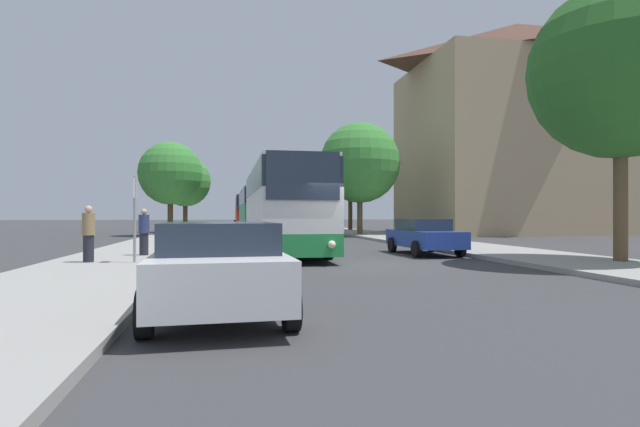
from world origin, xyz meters
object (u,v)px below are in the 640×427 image
object	(u,v)px
tree_right_near	(350,175)
tree_left_far	(170,173)
parked_car_right_near	(424,236)
pedestrian_waiting_far	(89,234)
tree_left_near	(185,182)
bus_rear	(248,212)
bus_middle	(259,211)
tree_right_mid	(360,163)
bus_stop_sign	(135,209)
tree_right_far	(620,71)
pedestrian_waiting_near	(144,232)
parked_car_left_curb	(218,267)
bus_front	(282,208)

from	to	relation	value
tree_right_near	tree_left_far	bearing A→B (deg)	-154.36
parked_car_right_near	tree_right_near	size ratio (longest dim) A/B	0.58
pedestrian_waiting_far	tree_left_near	distance (m)	30.10
bus_rear	tree_left_far	distance (m)	14.23
bus_middle	pedestrian_waiting_far	bearing A→B (deg)	-107.69
tree_right_mid	bus_stop_sign	bearing A→B (deg)	-121.68
parked_car_right_near	tree_right_far	world-z (taller)	tree_right_far
parked_car_right_near	pedestrian_waiting_near	xyz separation A→B (m)	(-10.41, -0.31, 0.22)
parked_car_left_curb	tree_right_far	world-z (taller)	tree_right_far
bus_stop_sign	tree_left_far	size ratio (longest dim) A/B	0.38
tree_right_far	tree_right_near	bearing A→B (deg)	90.54
tree_left_near	tree_left_far	size ratio (longest dim) A/B	0.97
bus_middle	tree_right_far	world-z (taller)	tree_right_far
bus_stop_sign	tree_left_far	xyz separation A→B (m)	(-1.43, 22.71, 2.88)
bus_stop_sign	tree_left_far	distance (m)	22.94
tree_left_near	bus_stop_sign	bearing A→B (deg)	-88.19
bus_front	bus_rear	size ratio (longest dim) A/B	1.14
pedestrian_waiting_far	parked_car_left_curb	bearing A→B (deg)	-43.16
tree_right_near	tree_right_far	distance (m)	32.45
bus_stop_sign	tree_left_near	world-z (taller)	tree_left_near
parked_car_left_curb	tree_right_near	xyz separation A→B (m)	(11.57, 37.88, 4.54)
bus_front	tree_right_mid	bearing A→B (deg)	63.72
bus_middle	pedestrian_waiting_far	distance (m)	21.34
tree_left_far	bus_rear	bearing A→B (deg)	63.43
tree_left_far	bus_middle	bearing A→B (deg)	-17.77
bus_stop_sign	tree_right_near	world-z (taller)	tree_right_near
parked_car_right_near	pedestrian_waiting_far	xyz separation A→B (m)	(-11.61, -2.67, 0.25)
bus_middle	pedestrian_waiting_far	size ratio (longest dim) A/B	6.54
bus_front	parked_car_right_near	world-z (taller)	bus_front
tree_right_far	parked_car_right_near	bearing A→B (deg)	128.46
tree_right_near	tree_right_far	xyz separation A→B (m)	(0.30, -32.44, 0.63)
tree_left_far	bus_front	bearing A→B (deg)	-70.16
tree_left_far	pedestrian_waiting_far	bearing A→B (deg)	-89.81
bus_middle	tree_left_far	bearing A→B (deg)	161.84
bus_front	pedestrian_waiting_near	world-z (taller)	bus_front
bus_front	pedestrian_waiting_far	size ratio (longest dim) A/B	7.28
tree_left_near	tree_left_far	distance (m)	7.50
bus_front	bus_stop_sign	world-z (taller)	bus_front
pedestrian_waiting_far	tree_right_near	distance (m)	33.91
bus_front	bus_rear	xyz separation A→B (m)	(-0.10, 30.06, -0.02)
tree_left_near	bus_middle	bearing A→B (deg)	-58.09
parked_car_right_near	tree_left_near	size ratio (longest dim) A/B	0.65
bus_middle	pedestrian_waiting_far	xyz separation A→B (m)	(-6.34, -20.36, -0.81)
bus_rear	tree_right_near	size ratio (longest dim) A/B	1.44
bus_stop_sign	tree_right_far	distance (m)	15.19
bus_rear	tree_right_near	distance (m)	11.13
bus_front	tree_right_far	xyz separation A→B (m)	(9.51, -7.40, 4.09)
pedestrian_waiting_near	tree_right_near	size ratio (longest dim) A/B	0.22
tree_right_mid	pedestrian_waiting_near	bearing A→B (deg)	-125.83
tree_right_near	tree_right_mid	bearing A→B (deg)	-100.28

